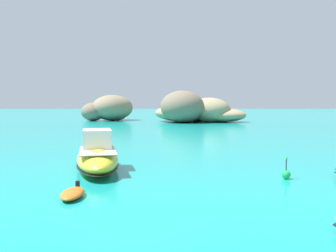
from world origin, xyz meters
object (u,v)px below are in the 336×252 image
motorboat_yellow (97,157)px  islet_small (109,109)px  dinghy_tender (72,193)px  channel_buoy (286,174)px  islet_large (197,111)px

motorboat_yellow → islet_small: bearing=97.5°
dinghy_tender → channel_buoy: size_ratio=1.90×
islet_small → motorboat_yellow: islet_small is taller
islet_large → dinghy_tender: 69.77m
dinghy_tender → channel_buoy: channel_buoy is taller
islet_small → channel_buoy: (21.24, -69.51, -2.48)m
motorboat_yellow → islet_large: bearing=78.8°
motorboat_yellow → channel_buoy: bearing=-14.8°
channel_buoy → dinghy_tender: bearing=-159.5°
islet_small → channel_buoy: 72.72m
islet_small → dinghy_tender: (8.82, -74.15, -2.59)m
channel_buoy → islet_large: bearing=90.5°
dinghy_tender → islet_large: bearing=80.2°
islet_large → dinghy_tender: bearing=-99.8°
motorboat_yellow → dinghy_tender: bearing=-89.2°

